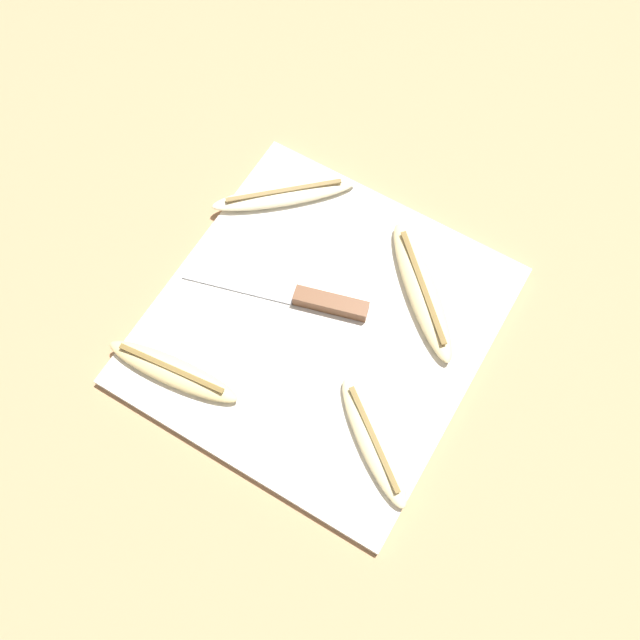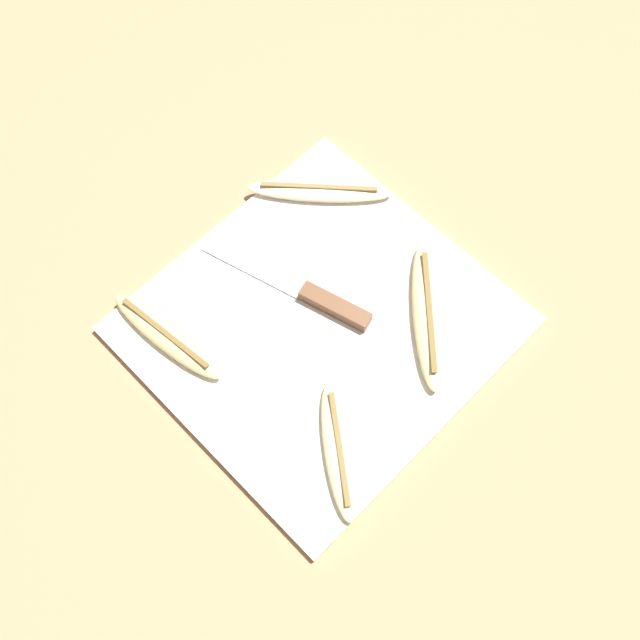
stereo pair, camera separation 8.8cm
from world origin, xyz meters
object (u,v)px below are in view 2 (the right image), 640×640
Objects in this scene: banana_bright_far at (319,191)px; banana_mellow_near at (428,314)px; banana_soft_right at (339,450)px; banana_spotted_left at (167,336)px; knife at (316,297)px.

banana_mellow_near is at bearing -98.43° from banana_bright_far.
banana_spotted_left is (-0.05, 0.24, 0.00)m from banana_soft_right.
knife is 1.34× the size of banana_spotted_left.
banana_soft_right reaches higher than knife.
knife is 1.42× the size of banana_bright_far.
banana_spotted_left reaches higher than knife.
banana_soft_right is at bearing -142.74° from knife.
knife is at bearing -136.24° from banana_bright_far.
knife is 1.54× the size of banana_soft_right.
knife is 0.13m from banana_mellow_near.
banana_soft_right reaches higher than banana_bright_far.
banana_spotted_left is at bearing 140.06° from banana_mellow_near.
banana_soft_right is 0.87× the size of banana_spotted_left.
banana_soft_right and banana_spotted_left have the same top height.
banana_spotted_left is (-0.27, -0.02, 0.00)m from banana_bright_far.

